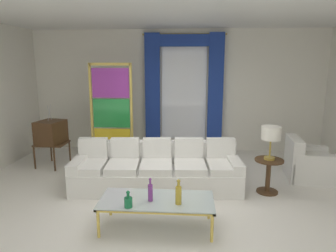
# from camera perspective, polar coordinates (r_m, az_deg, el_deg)

# --- Properties ---
(ground_plane) EXTENTS (16.00, 16.00, 0.00)m
(ground_plane) POSITION_cam_1_polar(r_m,az_deg,el_deg) (5.11, 0.10, -13.72)
(ground_plane) COLOR white
(wall_rear) EXTENTS (8.00, 0.12, 3.00)m
(wall_rear) POSITION_cam_1_polar(r_m,az_deg,el_deg) (7.70, 1.70, 6.54)
(wall_rear) COLOR white
(wall_rear) RESTS_ON ground
(ceiling_slab) EXTENTS (8.00, 7.60, 0.04)m
(ceiling_slab) POSITION_cam_1_polar(r_m,az_deg,el_deg) (5.47, 0.74, 20.40)
(ceiling_slab) COLOR white
(curtained_window) EXTENTS (2.00, 0.17, 2.70)m
(curtained_window) POSITION_cam_1_polar(r_m,az_deg,el_deg) (7.51, 2.99, 8.24)
(curtained_window) COLOR white
(curtained_window) RESTS_ON ground
(couch_white_long) EXTENTS (2.97, 1.11, 0.86)m
(couch_white_long) POSITION_cam_1_polar(r_m,az_deg,el_deg) (5.51, -2.13, -8.32)
(couch_white_long) COLOR white
(couch_white_long) RESTS_ON ground
(coffee_table) EXTENTS (1.52, 0.67, 0.41)m
(coffee_table) POSITION_cam_1_polar(r_m,az_deg,el_deg) (4.19, -2.11, -13.93)
(coffee_table) COLOR silver
(coffee_table) RESTS_ON ground
(bottle_blue_decanter) EXTENTS (0.06, 0.06, 0.32)m
(bottle_blue_decanter) POSITION_cam_1_polar(r_m,az_deg,el_deg) (4.09, -3.32, -12.18)
(bottle_blue_decanter) COLOR #753384
(bottle_blue_decanter) RESTS_ON coffee_table
(bottle_crystal_tall) EXTENTS (0.10, 0.10, 0.22)m
(bottle_crystal_tall) POSITION_cam_1_polar(r_m,az_deg,el_deg) (3.97, -7.44, -13.83)
(bottle_crystal_tall) COLOR #196B3D
(bottle_crystal_tall) RESTS_ON coffee_table
(bottle_amber_squat) EXTENTS (0.08, 0.08, 0.34)m
(bottle_amber_squat) POSITION_cam_1_polar(r_m,az_deg,el_deg) (4.00, 1.98, -12.62)
(bottle_amber_squat) COLOR gold
(bottle_amber_squat) RESTS_ON coffee_table
(vintage_tv) EXTENTS (0.62, 0.68, 1.35)m
(vintage_tv) POSITION_cam_1_polar(r_m,az_deg,el_deg) (6.95, -21.07, -1.25)
(vintage_tv) COLOR #472D19
(vintage_tv) RESTS_ON ground
(armchair_white) EXTENTS (0.90, 0.90, 0.80)m
(armchair_white) POSITION_cam_1_polar(r_m,az_deg,el_deg) (6.46, 24.54, -6.55)
(armchair_white) COLOR white
(armchair_white) RESTS_ON ground
(stained_glass_divider) EXTENTS (0.95, 0.05, 2.20)m
(stained_glass_divider) POSITION_cam_1_polar(r_m,az_deg,el_deg) (6.88, -10.50, 2.01)
(stained_glass_divider) COLOR gold
(stained_glass_divider) RESTS_ON ground
(peacock_figurine) EXTENTS (0.44, 0.60, 0.50)m
(peacock_figurine) POSITION_cam_1_polar(r_m,az_deg,el_deg) (6.68, -7.45, -5.57)
(peacock_figurine) COLOR beige
(peacock_figurine) RESTS_ON ground
(round_side_table) EXTENTS (0.48, 0.48, 0.59)m
(round_side_table) POSITION_cam_1_polar(r_m,az_deg,el_deg) (5.53, 18.27, -8.32)
(round_side_table) COLOR #472D19
(round_side_table) RESTS_ON ground
(table_lamp_brass) EXTENTS (0.32, 0.32, 0.57)m
(table_lamp_brass) POSITION_cam_1_polar(r_m,az_deg,el_deg) (5.34, 18.73, -1.51)
(table_lamp_brass) COLOR #B29338
(table_lamp_brass) RESTS_ON round_side_table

